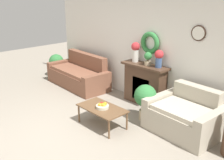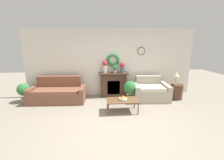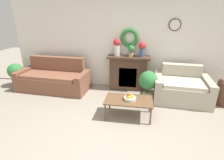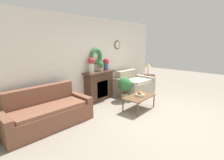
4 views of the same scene
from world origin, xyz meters
name	(u,v)px [view 2 (image 2 of 4)]	position (x,y,z in m)	size (l,w,h in m)	color
ground_plane	(120,128)	(0.00, 0.00, 0.00)	(16.00, 16.00, 0.00)	gray
wall_back	(111,63)	(0.00, 2.65, 1.35)	(6.80, 0.17, 2.70)	white
fireplace	(113,84)	(0.06, 2.45, 0.50)	(1.18, 0.41, 0.98)	#4C3323
couch_left	(58,93)	(-2.06, 2.06, 0.31)	(2.06, 0.97, 0.91)	brown
loveseat_right	(150,91)	(1.46, 1.97, 0.31)	(1.40, 1.08, 0.85)	#B2A893
coffee_table	(122,101)	(0.20, 0.95, 0.37)	(1.00, 0.56, 0.40)	brown
fruit_bowl	(123,99)	(0.22, 0.94, 0.45)	(0.26, 0.26, 0.12)	beige
side_table_by_loveseat	(176,92)	(2.49, 1.89, 0.29)	(0.46, 0.46, 0.58)	#4C3323
table_lamp	(176,74)	(2.44, 1.94, 0.97)	(0.27, 0.27, 0.50)	#B28E42
vase_on_mantel_left	(105,66)	(-0.27, 2.45, 1.26)	(0.21, 0.21, 0.48)	silver
vase_on_mantel_right	(122,67)	(0.42, 2.45, 1.21)	(0.20, 0.20, 0.40)	#3D5684
potted_plant_on_mantel	(115,68)	(0.13, 2.43, 1.16)	(0.18, 0.18, 0.31)	tan
potted_plant_floor_by_couch	(24,91)	(-3.28, 2.11, 0.44)	(0.46, 0.46, 0.71)	tan
potted_plant_floor_by_loveseat	(130,89)	(0.61, 1.79, 0.50)	(0.47, 0.47, 0.78)	tan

